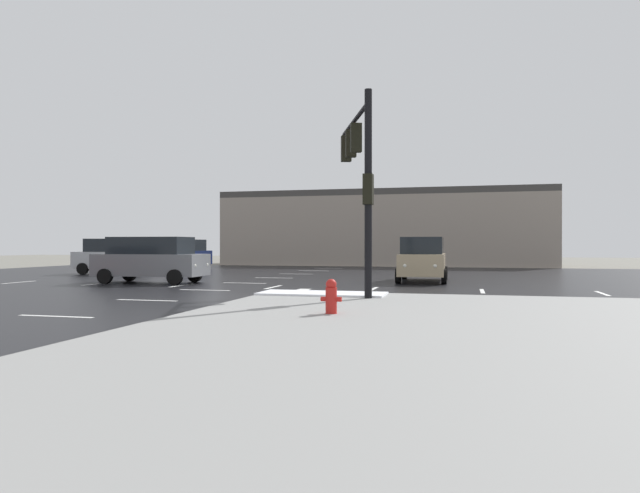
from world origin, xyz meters
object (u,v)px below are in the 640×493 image
(traffic_signal_mast, at_px, (359,162))
(fire_hydrant, at_px, (331,296))
(suv_navy, at_px, (182,254))
(suv_grey, at_px, (151,259))
(suv_silver, at_px, (118,255))
(suv_tan, at_px, (423,258))

(traffic_signal_mast, height_order, fire_hydrant, traffic_signal_mast)
(suv_navy, bearing_deg, fire_hydrant, -142.90)
(suv_grey, distance_m, suv_silver, 8.78)
(suv_grey, relative_size, suv_navy, 1.00)
(suv_grey, bearing_deg, suv_tan, 17.04)
(traffic_signal_mast, xyz_separation_m, suv_silver, (-16.04, 10.99, -3.26))
(fire_hydrant, relative_size, suv_silver, 0.16)
(traffic_signal_mast, xyz_separation_m, suv_grey, (-10.12, 4.51, -3.26))
(suv_grey, xyz_separation_m, suv_silver, (-5.92, 6.48, 0.00))
(suv_tan, relative_size, suv_navy, 0.99)
(traffic_signal_mast, xyz_separation_m, fire_hydrant, (0.32, -5.39, -3.82))
(traffic_signal_mast, height_order, suv_grey, traffic_signal_mast)
(traffic_signal_mast, relative_size, suv_navy, 1.25)
(traffic_signal_mast, bearing_deg, suv_tan, -29.88)
(traffic_signal_mast, distance_m, suv_grey, 11.55)
(suv_tan, bearing_deg, suv_navy, -116.81)
(suv_grey, xyz_separation_m, suv_tan, (11.58, 3.92, 0.00))
(suv_navy, bearing_deg, traffic_signal_mast, -135.56)
(suv_grey, distance_m, suv_navy, 12.72)
(suv_tan, bearing_deg, suv_silver, -99.19)
(suv_silver, bearing_deg, suv_tan, -12.31)
(suv_grey, height_order, suv_navy, same)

